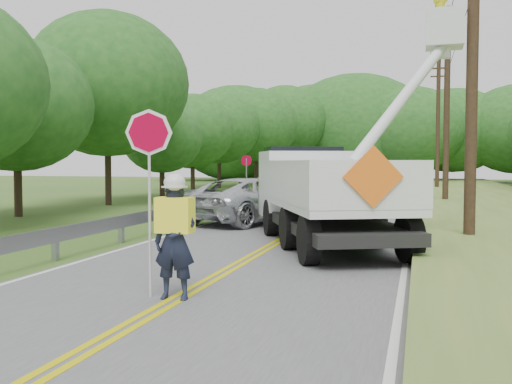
# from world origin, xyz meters

# --- Properties ---
(ground) EXTENTS (140.00, 140.00, 0.00)m
(ground) POSITION_xyz_m (0.00, 0.00, 0.00)
(ground) COLOR #385622
(ground) RESTS_ON ground
(road) EXTENTS (7.20, 96.00, 0.03)m
(road) POSITION_xyz_m (0.00, 14.00, 0.01)
(road) COLOR #515154
(road) RESTS_ON ground
(guardrail) EXTENTS (0.18, 48.00, 0.77)m
(guardrail) POSITION_xyz_m (-4.02, 14.91, 0.55)
(guardrail) COLOR gray
(guardrail) RESTS_ON ground
(utility_poles) EXTENTS (1.60, 43.30, 10.00)m
(utility_poles) POSITION_xyz_m (5.00, 17.02, 5.27)
(utility_poles) COLOR black
(utility_poles) RESTS_ON ground
(treeline_left) EXTENTS (10.65, 58.04, 9.88)m
(treeline_left) POSITION_xyz_m (-10.92, 27.69, 5.41)
(treeline_left) COLOR #332319
(treeline_left) RESTS_ON ground
(treeline_horizon) EXTENTS (55.67, 14.68, 12.22)m
(treeline_horizon) POSITION_xyz_m (0.42, 56.24, 5.50)
(treeline_horizon) COLOR #1E4E1C
(treeline_horizon) RESTS_ON ground
(flagger) EXTENTS (1.14, 0.48, 3.04)m
(flagger) POSITION_xyz_m (-0.04, 1.29, 1.10)
(flagger) COLOR #191E33
(flagger) RESTS_ON road
(bucket_truck) EXTENTS (6.06, 7.97, 7.34)m
(bucket_truck) POSITION_xyz_m (1.17, 8.95, 1.65)
(bucket_truck) COLOR black
(bucket_truck) RESTS_ON road
(suv_silver) EXTENTS (4.63, 6.39, 1.62)m
(suv_silver) POSITION_xyz_m (-2.10, 13.06, 0.83)
(suv_silver) COLOR silver
(suv_silver) RESTS_ON road
(suv_darkgrey) EXTENTS (2.73, 5.45, 1.52)m
(suv_darkgrey) POSITION_xyz_m (-1.87, 22.37, 0.78)
(suv_darkgrey) COLOR #33353A
(suv_darkgrey) RESTS_ON road
(stop_sign_permanent) EXTENTS (0.54, 0.06, 2.53)m
(stop_sign_permanent) POSITION_xyz_m (-4.27, 19.56, 1.68)
(stop_sign_permanent) COLOR gray
(stop_sign_permanent) RESTS_ON ground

